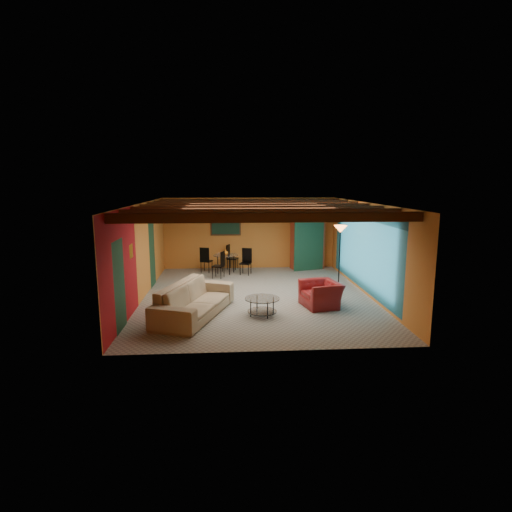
{
  "coord_description": "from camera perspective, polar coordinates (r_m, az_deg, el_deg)",
  "views": [
    {
      "loc": [
        -0.8,
        -11.62,
        3.3
      ],
      "look_at": [
        0.0,
        0.2,
        1.15
      ],
      "focal_mm": 28.88,
      "sensor_mm": 36.0,
      "label": 1
    }
  ],
  "objects": [
    {
      "name": "ceiling_fan",
      "position": [
        11.69,
        0.07,
        5.67
      ],
      "size": [
        1.5,
        1.5,
        0.44
      ],
      "primitive_type": null,
      "color": "#472614",
      "rests_on": "ceiling"
    },
    {
      "name": "painting",
      "position": [
        15.67,
        -4.22,
        4.21
      ],
      "size": [
        1.05,
        0.03,
        0.65
      ],
      "primitive_type": "cube",
      "color": "black",
      "rests_on": "wall_back"
    },
    {
      "name": "dining_table",
      "position": [
        14.98,
        -4.22,
        -0.62
      ],
      "size": [
        2.34,
        2.34,
        0.95
      ],
      "primitive_type": null,
      "rotation": [
        0.0,
        0.0,
        -0.35
      ],
      "color": "silver",
      "rests_on": "ground"
    },
    {
      "name": "potted_plant",
      "position": [
        15.65,
        7.24,
        6.46
      ],
      "size": [
        0.42,
        0.37,
        0.44
      ],
      "primitive_type": "imported",
      "rotation": [
        0.0,
        0.0,
        -0.08
      ],
      "color": "#26661E",
      "rests_on": "armoire"
    },
    {
      "name": "armchair",
      "position": [
        11.16,
        8.98,
        -5.23
      ],
      "size": [
        1.12,
        1.22,
        0.68
      ],
      "primitive_type": "imported",
      "rotation": [
        0.0,
        0.0,
        -1.35
      ],
      "color": "maroon",
      "rests_on": "ground"
    },
    {
      "name": "room",
      "position": [
        11.8,
        0.03,
        5.72
      ],
      "size": [
        6.52,
        8.01,
        2.71
      ],
      "color": "gray",
      "rests_on": "ground"
    },
    {
      "name": "sofa",
      "position": [
        10.36,
        -8.49,
        -6.01
      ],
      "size": [
        1.98,
        3.04,
        0.83
      ],
      "primitive_type": "imported",
      "rotation": [
        0.0,
        0.0,
        1.23
      ],
      "color": "#927B5E",
      "rests_on": "ground"
    },
    {
      "name": "coffee_table",
      "position": [
        10.36,
        0.86,
        -6.99
      ],
      "size": [
        1.16,
        1.16,
        0.45
      ],
      "primitive_type": null,
      "rotation": [
        0.0,
        0.0,
        -0.43
      ],
      "color": "silver",
      "rests_on": "ground"
    },
    {
      "name": "armoire",
      "position": [
        15.78,
        7.14,
        1.93
      ],
      "size": [
        1.29,
        0.9,
        2.06
      ],
      "primitive_type": "cube",
      "rotation": [
        0.0,
        0.0,
        0.3
      ],
      "color": "maroon",
      "rests_on": "ground"
    },
    {
      "name": "vase",
      "position": [
        14.88,
        -4.24,
        1.54
      ],
      "size": [
        0.24,
        0.24,
        0.19
      ],
      "primitive_type": "imported",
      "rotation": [
        0.0,
        0.0,
        0.38
      ],
      "color": "orange",
      "rests_on": "dining_table"
    },
    {
      "name": "floor_lamp",
      "position": [
        13.08,
        11.49,
        -0.1
      ],
      "size": [
        0.49,
        0.49,
        1.98
      ],
      "primitive_type": null,
      "rotation": [
        0.0,
        0.0,
        -0.25
      ],
      "color": "black",
      "rests_on": "ground"
    }
  ]
}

